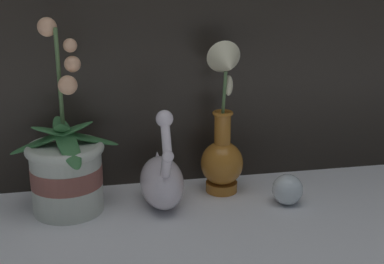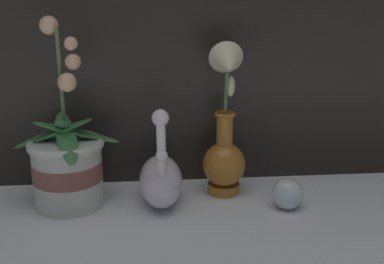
# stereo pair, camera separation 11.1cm
# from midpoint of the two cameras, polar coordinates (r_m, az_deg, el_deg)

# --- Properties ---
(ground_plane) EXTENTS (2.80, 2.80, 0.00)m
(ground_plane) POSITION_cam_midpoint_polar(r_m,az_deg,el_deg) (1.07, 1.44, -9.76)
(ground_plane) COLOR white
(orchid_potted_plant) EXTENTS (0.23, 0.21, 0.39)m
(orchid_potted_plant) POSITION_cam_midpoint_polar(r_m,az_deg,el_deg) (1.12, -10.44, -3.33)
(orchid_potted_plant) COLOR beige
(orchid_potted_plant) RESTS_ON ground_plane
(swan_figurine) EXTENTS (0.09, 0.19, 0.22)m
(swan_figurine) POSITION_cam_midpoint_polar(r_m,az_deg,el_deg) (1.13, -0.52, -4.93)
(swan_figurine) COLOR white
(swan_figurine) RESTS_ON ground_plane
(blue_vase) EXTENTS (0.09, 0.11, 0.34)m
(blue_vase) POSITION_cam_midpoint_polar(r_m,az_deg,el_deg) (1.16, 6.29, -1.02)
(blue_vase) COLOR #B26B23
(blue_vase) RESTS_ON ground_plane
(glass_sphere) EXTENTS (0.07, 0.07, 0.07)m
(glass_sphere) POSITION_cam_midpoint_polar(r_m,az_deg,el_deg) (1.14, 12.94, -6.49)
(glass_sphere) COLOR silver
(glass_sphere) RESTS_ON ground_plane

